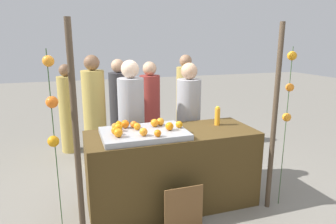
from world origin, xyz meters
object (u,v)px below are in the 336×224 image
Objects in this scene: orange_0 at (169,126)px; orange_1 at (158,133)px; stall_counter at (172,169)px; chalkboard_sign at (184,210)px; vendor_left at (132,129)px; vendor_right at (188,126)px; juice_bottle at (217,116)px.

orange_1 is at bearing -136.87° from orange_0.
chalkboard_sign is (-0.07, -0.56, -0.20)m from stall_counter.
orange_0 is 0.82m from vendor_left.
vendor_right is at bearing 66.02° from chalkboard_sign.
orange_1 is 0.04× the size of vendor_left.
stall_counter is 1.19× the size of vendor_right.
orange_1 is at bearing 123.96° from chalkboard_sign.
stall_counter is at bearing -170.60° from juice_bottle.
juice_bottle is 0.14× the size of vendor_left.
orange_1 is (-0.18, -0.17, -0.01)m from orange_0.
orange_0 reaches higher than chalkboard_sign.
orange_0 is 1.23× the size of orange_1.
juice_bottle is at bearing 43.63° from chalkboard_sign.
juice_bottle is (0.87, 0.38, 0.01)m from orange_1.
orange_0 is at bearing 90.03° from chalkboard_sign.
orange_1 is 0.94m from vendor_left.
juice_bottle is at bearing 9.40° from stall_counter.
orange_1 is (-0.25, -0.28, 0.54)m from stall_counter.
juice_bottle is (0.62, 0.10, 0.56)m from stall_counter.
vendor_left is (-0.27, 1.18, 0.54)m from chalkboard_sign.
juice_bottle reaches higher than orange_1.
vendor_right reaches higher than juice_bottle.
vendor_right is (0.51, 1.15, 0.51)m from chalkboard_sign.
chalkboard_sign is (-0.69, -0.66, -0.76)m from juice_bottle.
vendor_left reaches higher than orange_1.
vendor_right is at bearing 54.00° from orange_0.
vendor_left is (-0.34, 0.63, 0.33)m from stall_counter.
orange_1 is 0.82m from chalkboard_sign.
vendor_left is at bearing 109.96° from orange_0.
vendor_right is (0.51, 0.71, -0.25)m from orange_0.
juice_bottle is 0.46× the size of chalkboard_sign.
orange_0 is at bearing -162.95° from juice_bottle.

